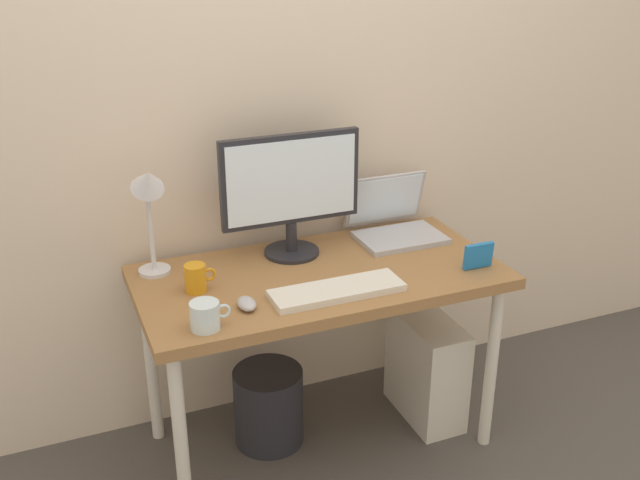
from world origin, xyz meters
name	(u,v)px	position (x,y,z in m)	size (l,w,h in m)	color
ground_plane	(320,438)	(0.00, 0.00, 0.00)	(6.00, 6.00, 0.00)	#4C4742
back_wall	(280,80)	(0.00, 0.37, 1.30)	(4.40, 0.04, 2.60)	beige
desk	(320,290)	(0.00, 0.00, 0.64)	(1.26, 0.63, 0.71)	olive
monitor	(291,188)	(-0.04, 0.18, 0.96)	(0.51, 0.20, 0.45)	#232328
laptop	(394,221)	(0.39, 0.20, 0.76)	(0.32, 0.28, 0.23)	#B2B2B7
desk_lamp	(149,197)	(-0.53, 0.18, 0.99)	(0.11, 0.16, 0.41)	silver
keyboard	(337,291)	(-0.01, -0.17, 0.72)	(0.44, 0.14, 0.02)	silver
mouse	(247,304)	(-0.31, -0.16, 0.72)	(0.06, 0.09, 0.03)	#B2B2B7
coffee_mug	(196,278)	(-0.43, 0.02, 0.75)	(0.11, 0.07, 0.09)	orange
glass_cup	(205,316)	(-0.46, -0.23, 0.75)	(0.12, 0.09, 0.09)	silver
photo_frame	(478,256)	(0.52, -0.18, 0.76)	(0.11, 0.02, 0.09)	#1E72BF
computer_tower	(426,368)	(0.45, -0.01, 0.21)	(0.18, 0.36, 0.42)	silver
wastebasket	(269,406)	(-0.18, 0.07, 0.15)	(0.26, 0.26, 0.30)	#232328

